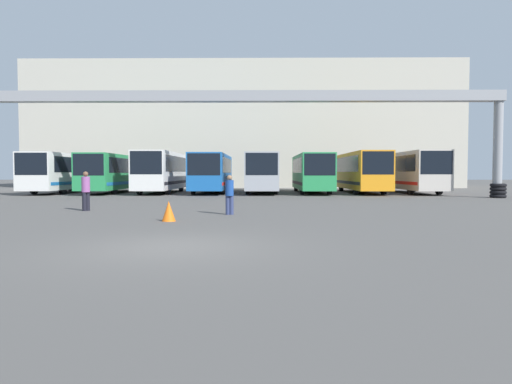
{
  "coord_description": "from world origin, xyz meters",
  "views": [
    {
      "loc": [
        2.01,
        -10.16,
        1.68
      ],
      "look_at": [
        1.66,
        22.39,
        0.3
      ],
      "focal_mm": 32.0,
      "sensor_mm": 36.0,
      "label": 1
    }
  ],
  "objects_px": {
    "bus_slot_3": "(212,171)",
    "pedestrian_near_left": "(230,194)",
    "bus_slot_5": "(311,171)",
    "bus_slot_7": "(413,170)",
    "bus_slot_6": "(361,170)",
    "bus_slot_1": "(113,171)",
    "bus_slot_2": "(162,170)",
    "pedestrian_far_center": "(86,190)",
    "traffic_cone": "(169,211)",
    "tire_stack": "(498,191)",
    "bus_slot_0": "(67,171)",
    "bus_slot_4": "(262,171)"
  },
  "relations": [
    {
      "from": "bus_slot_3",
      "to": "pedestrian_near_left",
      "type": "height_order",
      "value": "bus_slot_3"
    },
    {
      "from": "bus_slot_5",
      "to": "bus_slot_7",
      "type": "bearing_deg",
      "value": -1.79
    },
    {
      "from": "bus_slot_6",
      "to": "bus_slot_7",
      "type": "distance_m",
      "value": 4.18
    },
    {
      "from": "bus_slot_1",
      "to": "bus_slot_2",
      "type": "relative_size",
      "value": 1.07
    },
    {
      "from": "bus_slot_5",
      "to": "bus_slot_7",
      "type": "relative_size",
      "value": 1.05
    },
    {
      "from": "bus_slot_7",
      "to": "pedestrian_far_center",
      "type": "xyz_separation_m",
      "value": [
        -20.2,
        -17.74,
        -1.0
      ]
    },
    {
      "from": "bus_slot_3",
      "to": "pedestrian_far_center",
      "type": "bearing_deg",
      "value": -101.3
    },
    {
      "from": "traffic_cone",
      "to": "tire_stack",
      "type": "distance_m",
      "value": 24.24
    },
    {
      "from": "bus_slot_0",
      "to": "traffic_cone",
      "type": "distance_m",
      "value": 26.54
    },
    {
      "from": "bus_slot_7",
      "to": "bus_slot_4",
      "type": "bearing_deg",
      "value": 175.6
    },
    {
      "from": "bus_slot_4",
      "to": "bus_slot_7",
      "type": "height_order",
      "value": "bus_slot_7"
    },
    {
      "from": "bus_slot_1",
      "to": "pedestrian_far_center",
      "type": "xyz_separation_m",
      "value": [
        4.67,
        -18.17,
        -0.89
      ]
    },
    {
      "from": "tire_stack",
      "to": "traffic_cone",
      "type": "bearing_deg",
      "value": -141.92
    },
    {
      "from": "bus_slot_6",
      "to": "bus_slot_7",
      "type": "height_order",
      "value": "bus_slot_7"
    },
    {
      "from": "pedestrian_far_center",
      "to": "tire_stack",
      "type": "relative_size",
      "value": 1.67
    },
    {
      "from": "bus_slot_2",
      "to": "bus_slot_3",
      "type": "height_order",
      "value": "bus_slot_2"
    },
    {
      "from": "bus_slot_4",
      "to": "bus_slot_7",
      "type": "bearing_deg",
      "value": -4.4
    },
    {
      "from": "bus_slot_0",
      "to": "bus_slot_2",
      "type": "distance_m",
      "value": 8.33
    },
    {
      "from": "bus_slot_7",
      "to": "pedestrian_near_left",
      "type": "bearing_deg",
      "value": -125.21
    },
    {
      "from": "tire_stack",
      "to": "bus_slot_2",
      "type": "bearing_deg",
      "value": 163.59
    },
    {
      "from": "bus_slot_3",
      "to": "pedestrian_near_left",
      "type": "bearing_deg",
      "value": -81.9
    },
    {
      "from": "bus_slot_4",
      "to": "pedestrian_near_left",
      "type": "bearing_deg",
      "value": -93.68
    },
    {
      "from": "bus_slot_3",
      "to": "bus_slot_4",
      "type": "bearing_deg",
      "value": 7.67
    },
    {
      "from": "bus_slot_4",
      "to": "pedestrian_far_center",
      "type": "height_order",
      "value": "bus_slot_4"
    },
    {
      "from": "bus_slot_2",
      "to": "pedestrian_near_left",
      "type": "relative_size",
      "value": 6.56
    },
    {
      "from": "tire_stack",
      "to": "bus_slot_5",
      "type": "bearing_deg",
      "value": 147.97
    },
    {
      "from": "bus_slot_5",
      "to": "pedestrian_near_left",
      "type": "distance_m",
      "value": 20.51
    },
    {
      "from": "bus_slot_1",
      "to": "bus_slot_6",
      "type": "relative_size",
      "value": 0.99
    },
    {
      "from": "bus_slot_2",
      "to": "pedestrian_near_left",
      "type": "bearing_deg",
      "value": -70.35
    },
    {
      "from": "bus_slot_1",
      "to": "tire_stack",
      "type": "bearing_deg",
      "value": -14.84
    },
    {
      "from": "bus_slot_4",
      "to": "bus_slot_5",
      "type": "height_order",
      "value": "bus_slot_4"
    },
    {
      "from": "bus_slot_2",
      "to": "bus_slot_5",
      "type": "height_order",
      "value": "bus_slot_2"
    },
    {
      "from": "bus_slot_1",
      "to": "bus_slot_7",
      "type": "xyz_separation_m",
      "value": [
        24.87,
        -0.44,
        0.11
      ]
    },
    {
      "from": "bus_slot_4",
      "to": "tire_stack",
      "type": "xyz_separation_m",
      "value": [
        15.83,
        -8.01,
        -1.36
      ]
    },
    {
      "from": "bus_slot_2",
      "to": "bus_slot_6",
      "type": "xyz_separation_m",
      "value": [
        16.58,
        0.45,
        -0.01
      ]
    },
    {
      "from": "bus_slot_4",
      "to": "tire_stack",
      "type": "relative_size",
      "value": 11.74
    },
    {
      "from": "bus_slot_1",
      "to": "pedestrian_near_left",
      "type": "xyz_separation_m",
      "value": [
        11.12,
        -19.92,
        -0.97
      ]
    },
    {
      "from": "pedestrian_far_center",
      "to": "tire_stack",
      "type": "bearing_deg",
      "value": 150.49
    },
    {
      "from": "bus_slot_0",
      "to": "pedestrian_far_center",
      "type": "bearing_deg",
      "value": -64.69
    },
    {
      "from": "bus_slot_4",
      "to": "traffic_cone",
      "type": "relative_size",
      "value": 17.46
    },
    {
      "from": "bus_slot_3",
      "to": "bus_slot_5",
      "type": "distance_m",
      "value": 8.29
    },
    {
      "from": "bus_slot_6",
      "to": "traffic_cone",
      "type": "xyz_separation_m",
      "value": [
        -11.54,
        -22.5,
        -1.55
      ]
    },
    {
      "from": "bus_slot_3",
      "to": "bus_slot_7",
      "type": "bearing_deg",
      "value": -1.37
    },
    {
      "from": "pedestrian_near_left",
      "to": "traffic_cone",
      "type": "relative_size",
      "value": 2.27
    },
    {
      "from": "bus_slot_5",
      "to": "traffic_cone",
      "type": "distance_m",
      "value": 23.5
    },
    {
      "from": "bus_slot_1",
      "to": "bus_slot_6",
      "type": "distance_m",
      "value": 20.73
    },
    {
      "from": "bus_slot_7",
      "to": "traffic_cone",
      "type": "distance_m",
      "value": 27.06
    },
    {
      "from": "bus_slot_3",
      "to": "bus_slot_5",
      "type": "relative_size",
      "value": 1.03
    },
    {
      "from": "pedestrian_near_left",
      "to": "traffic_cone",
      "type": "xyz_separation_m",
      "value": [
        -1.94,
        -2.51,
        -0.49
      ]
    },
    {
      "from": "bus_slot_0",
      "to": "bus_slot_3",
      "type": "distance_m",
      "value": 12.45
    }
  ]
}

